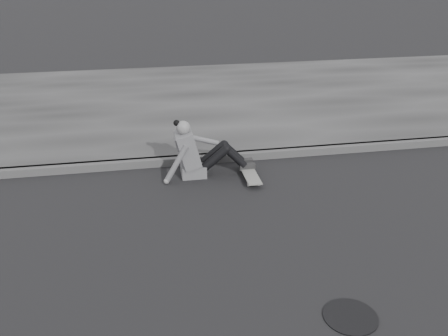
% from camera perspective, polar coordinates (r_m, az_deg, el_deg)
% --- Properties ---
extents(ground, '(80.00, 80.00, 0.00)m').
position_cam_1_polar(ground, '(5.60, -3.42, -10.34)').
color(ground, black).
rests_on(ground, ground).
extents(curb, '(24.00, 0.16, 0.12)m').
position_cam_1_polar(curb, '(7.82, -5.78, 0.84)').
color(curb, '#444444').
rests_on(curb, ground).
extents(sidewalk, '(24.00, 6.00, 0.12)m').
position_cam_1_polar(sidewalk, '(10.64, -7.20, 7.34)').
color(sidewalk, '#323232').
rests_on(sidewalk, ground).
extents(manhole, '(0.51, 0.51, 0.01)m').
position_cam_1_polar(manhole, '(4.99, 14.25, -16.14)').
color(manhole, black).
rests_on(manhole, ground).
extents(skateboard, '(0.20, 0.78, 0.09)m').
position_cam_1_polar(skateboard, '(7.33, 2.94, -0.66)').
color(skateboard, '#AAAAA4').
rests_on(skateboard, ground).
extents(seated_woman, '(1.38, 0.46, 0.88)m').
position_cam_1_polar(seated_woman, '(7.31, -3.06, 1.77)').
color(seated_woman, '#5B5B5E').
rests_on(seated_woman, ground).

